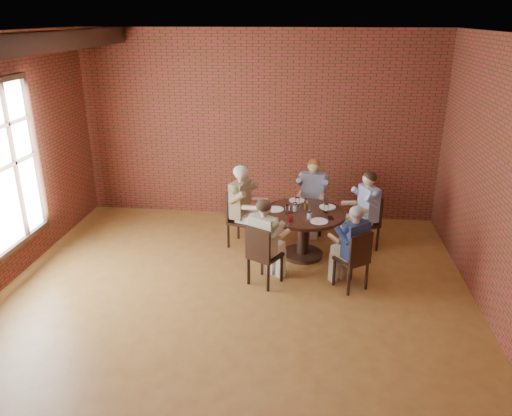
# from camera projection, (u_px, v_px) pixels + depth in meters

# --- Properties ---
(floor) EXTENTS (7.00, 7.00, 0.00)m
(floor) POSITION_uv_depth(u_px,v_px,m) (229.00, 313.00, 6.42)
(floor) COLOR olive
(floor) RESTS_ON ground
(ceiling) EXTENTS (7.00, 7.00, 0.00)m
(ceiling) POSITION_uv_depth(u_px,v_px,m) (222.00, 34.00, 5.19)
(ceiling) COLOR silver
(ceiling) RESTS_ON wall_back
(wall_back) EXTENTS (7.00, 0.00, 7.00)m
(wall_back) POSITION_uv_depth(u_px,v_px,m) (258.00, 126.00, 9.05)
(wall_back) COLOR maroon
(wall_back) RESTS_ON ground
(wall_front) EXTENTS (7.00, 0.00, 7.00)m
(wall_front) POSITION_uv_depth(u_px,v_px,m) (111.00, 408.00, 2.57)
(wall_front) COLOR maroon
(wall_front) RESTS_ON ground
(ceiling_beam) EXTENTS (0.22, 6.90, 0.26)m
(ceiling_beam) POSITION_uv_depth(u_px,v_px,m) (4.00, 46.00, 5.50)
(ceiling_beam) COLOR black
(ceiling_beam) RESTS_ON ceiling
(dining_table) EXTENTS (1.29, 1.29, 0.75)m
(dining_table) POSITION_uv_depth(u_px,v_px,m) (303.00, 225.00, 7.77)
(dining_table) COLOR black
(dining_table) RESTS_ON floor
(chair_a) EXTENTS (0.54, 0.54, 0.92)m
(chair_a) POSITION_uv_depth(u_px,v_px,m) (368.00, 219.00, 8.08)
(chair_a) COLOR black
(chair_a) RESTS_ON floor
(diner_a) EXTENTS (0.77, 0.71, 1.30)m
(diner_a) POSITION_uv_depth(u_px,v_px,m) (365.00, 211.00, 8.00)
(diner_a) COLOR #385392
(diner_a) RESTS_ON floor
(chair_b) EXTENTS (0.46, 0.46, 0.92)m
(chair_b) POSITION_uv_depth(u_px,v_px,m) (312.00, 203.00, 8.76)
(chair_b) COLOR black
(chair_b) RESTS_ON floor
(diner_b) EXTENTS (0.59, 0.69, 1.31)m
(diner_b) POSITION_uv_depth(u_px,v_px,m) (312.00, 197.00, 8.63)
(diner_b) COLOR gray
(diner_b) RESTS_ON floor
(chair_c) EXTENTS (0.55, 0.55, 0.95)m
(chair_c) POSITION_uv_depth(u_px,v_px,m) (239.00, 215.00, 8.19)
(chair_c) COLOR black
(chair_c) RESTS_ON floor
(diner_c) EXTENTS (0.80, 0.72, 1.36)m
(diner_c) POSITION_uv_depth(u_px,v_px,m) (243.00, 207.00, 8.10)
(diner_c) COLOR brown
(diner_c) RESTS_ON floor
(chair_d) EXTENTS (0.54, 0.54, 0.90)m
(chair_d) POSITION_uv_depth(u_px,v_px,m) (262.00, 253.00, 6.93)
(chair_d) COLOR black
(chair_d) RESTS_ON floor
(diner_d) EXTENTS (0.72, 0.77, 1.27)m
(diner_d) POSITION_uv_depth(u_px,v_px,m) (265.00, 242.00, 6.93)
(diner_d) COLOR #C9AE9E
(diner_d) RESTS_ON floor
(chair_e) EXTENTS (0.53, 0.53, 0.88)m
(chair_e) POSITION_uv_depth(u_px,v_px,m) (355.00, 258.00, 6.81)
(chair_e) COLOR black
(chair_e) RESTS_ON floor
(diner_e) EXTENTS (0.72, 0.74, 1.23)m
(diner_e) POSITION_uv_depth(u_px,v_px,m) (352.00, 248.00, 6.82)
(diner_e) COLOR #1C284E
(diner_e) RESTS_ON floor
(plate_a) EXTENTS (0.26, 0.26, 0.01)m
(plate_a) POSITION_uv_depth(u_px,v_px,m) (328.00, 207.00, 7.87)
(plate_a) COLOR white
(plate_a) RESTS_ON dining_table
(plate_b) EXTENTS (0.26, 0.26, 0.01)m
(plate_b) POSITION_uv_depth(u_px,v_px,m) (297.00, 200.00, 8.15)
(plate_b) COLOR white
(plate_b) RESTS_ON dining_table
(plate_c) EXTENTS (0.26, 0.26, 0.01)m
(plate_c) POSITION_uv_depth(u_px,v_px,m) (275.00, 209.00, 7.78)
(plate_c) COLOR white
(plate_c) RESTS_ON dining_table
(plate_d) EXTENTS (0.26, 0.26, 0.01)m
(plate_d) POSITION_uv_depth(u_px,v_px,m) (319.00, 221.00, 7.33)
(plate_d) COLOR white
(plate_d) RESTS_ON dining_table
(glass_a) EXTENTS (0.07, 0.07, 0.14)m
(glass_a) POSITION_uv_depth(u_px,v_px,m) (326.00, 208.00, 7.64)
(glass_a) COLOR white
(glass_a) RESTS_ON dining_table
(glass_b) EXTENTS (0.07, 0.07, 0.14)m
(glass_b) POSITION_uv_depth(u_px,v_px,m) (306.00, 205.00, 7.79)
(glass_b) COLOR white
(glass_b) RESTS_ON dining_table
(glass_c) EXTENTS (0.07, 0.07, 0.14)m
(glass_c) POSITION_uv_depth(u_px,v_px,m) (297.00, 202.00, 7.92)
(glass_c) COLOR white
(glass_c) RESTS_ON dining_table
(glass_d) EXTENTS (0.07, 0.07, 0.14)m
(glass_d) POSITION_uv_depth(u_px,v_px,m) (295.00, 207.00, 7.70)
(glass_d) COLOR white
(glass_d) RESTS_ON dining_table
(glass_e) EXTENTS (0.07, 0.07, 0.14)m
(glass_e) POSITION_uv_depth(u_px,v_px,m) (287.00, 209.00, 7.60)
(glass_e) COLOR white
(glass_e) RESTS_ON dining_table
(glass_f) EXTENTS (0.07, 0.07, 0.14)m
(glass_f) POSITION_uv_depth(u_px,v_px,m) (290.00, 218.00, 7.30)
(glass_f) COLOR white
(glass_f) RESTS_ON dining_table
(glass_g) EXTENTS (0.07, 0.07, 0.14)m
(glass_g) POSITION_uv_depth(u_px,v_px,m) (309.00, 215.00, 7.41)
(glass_g) COLOR white
(glass_g) RESTS_ON dining_table
(smartphone) EXTENTS (0.09, 0.15, 0.01)m
(smartphone) POSITION_uv_depth(u_px,v_px,m) (331.00, 218.00, 7.46)
(smartphone) COLOR black
(smartphone) RESTS_ON dining_table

